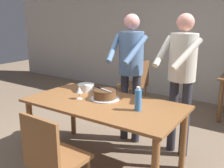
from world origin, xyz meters
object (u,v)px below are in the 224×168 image
Objects in this scene: main_dining_table at (103,111)px; person_standing_beside at (182,70)px; person_cutting_cake at (131,65)px; chair_near_side at (53,157)px; cake_on_platter at (105,95)px; cake_knife at (101,88)px; background_chair_1 at (136,83)px; wine_glass_near at (79,90)px; plate_stack at (86,87)px; water_bottle at (138,100)px.

main_dining_table is 1.04× the size of person_standing_beside.
person_standing_beside is at bearing 47.28° from main_dining_table.
person_cutting_cake is 1.91× the size of chair_near_side.
cake_knife is (-0.07, 0.02, 0.06)m from cake_on_platter.
cake_knife is at bearing -99.36° from person_cutting_cake.
chair_near_side is 1.00× the size of background_chair_1.
chair_near_side is (0.17, -0.96, -0.37)m from cake_knife.
main_dining_table is 1.98× the size of background_chair_1.
wine_glass_near is 0.08× the size of person_standing_beside.
plate_stack is 1.53× the size of wine_glass_near.
wine_glass_near is 0.16× the size of background_chair_1.
person_cutting_cake is (0.27, 0.72, 0.22)m from wine_glass_near.
background_chair_1 is (-0.64, 2.70, 0.00)m from chair_near_side.
background_chair_1 is at bearing 114.86° from person_cutting_cake.
main_dining_table is 0.37m from wine_glass_near.
cake_on_platter is at bearing -22.51° from plate_stack.
person_cutting_cake reaches higher than cake_knife.
person_cutting_cake is (-0.47, 0.68, 0.21)m from water_bottle.
wine_glass_near reaches higher than plate_stack.
cake_on_platter is 0.46m from plate_stack.
background_chair_1 is (-0.11, 1.59, -0.30)m from plate_stack.
chair_near_side is at bearing -111.19° from person_standing_beside.
main_dining_table is 0.85m from chair_near_side.
person_standing_beside is at bearing 74.41° from water_bottle.
wine_glass_near is 1.22m from person_standing_beside.
cake_knife is 0.58m from person_cutting_cake.
plate_stack is 1.23m from person_standing_beside.
water_bottle is at bearing -61.24° from background_chair_1.
cake_on_platter is at bearing -19.29° from cake_knife.
wine_glass_near reaches higher than cake_on_platter.
cake_knife is 0.29× the size of background_chair_1.
plate_stack is at bearing 115.38° from chair_near_side.
plate_stack reaches higher than main_dining_table.
chair_near_side is (0.10, -0.93, -0.31)m from cake_on_platter.
background_chair_1 is at bearing 106.97° from cake_on_platter.
main_dining_table is 12.40× the size of wine_glass_near.
plate_stack is 0.97m from water_bottle.
background_chair_1 is (-0.47, 1.75, -0.37)m from cake_knife.
person_cutting_cake is at bearing 80.64° from cake_knife.
person_standing_beside reaches higher than cake_on_platter.
water_bottle is 0.15× the size of person_standing_beside.
main_dining_table is 0.49m from water_bottle.
water_bottle reaches higher than main_dining_table.
main_dining_table is at bearing 178.49° from water_bottle.
main_dining_table is 8.12× the size of plate_stack.
chair_near_side is at bearing -76.66° from background_chair_1.
water_bottle is (0.92, -0.29, 0.07)m from plate_stack.
chair_near_side is at bearing -86.55° from main_dining_table.
cake_on_platter is 0.62m from person_cutting_cake.
person_cutting_cake is at bearing 125.07° from water_bottle.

